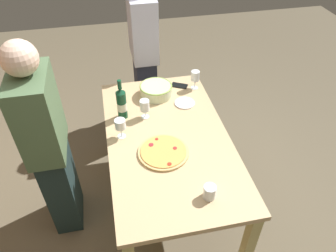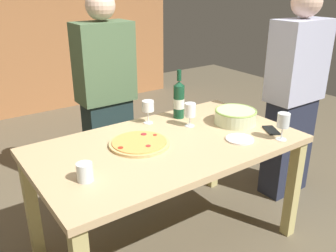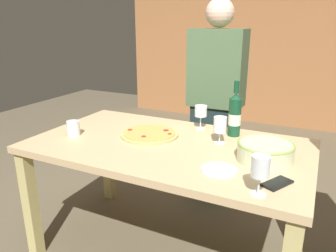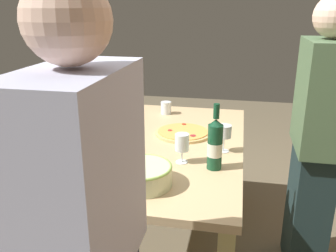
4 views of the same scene
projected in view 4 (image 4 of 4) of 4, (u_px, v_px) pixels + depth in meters
The scene contains 12 objects.
ground_plane at pixel (168, 246), 2.43m from camera, with size 8.00×8.00×0.00m, color brown.
dining_table at pixel (168, 156), 2.21m from camera, with size 1.60×0.90×0.75m.
pizza at pixel (183, 133), 2.32m from camera, with size 0.36×0.36×0.03m.
serving_bowl at pixel (142, 174), 1.66m from camera, with size 0.28×0.28×0.10m.
wine_bottle at pixel (215, 144), 1.80m from camera, with size 0.08×0.08×0.34m.
wine_glass_near_pizza at pixel (224, 132), 2.01m from camera, with size 0.08×0.08×0.16m.
wine_glass_by_bottle at pixel (66, 158), 1.67m from camera, with size 0.07×0.07×0.17m.
wine_glass_far_left at pixel (182, 143), 1.88m from camera, with size 0.08×0.08×0.16m.
cup_amber at pixel (166, 108), 2.74m from camera, with size 0.08×0.08×0.09m, color white.
side_plate at pixel (112, 164), 1.87m from camera, with size 0.17×0.17×0.01m, color white.
cell_phone at pixel (87, 188), 1.63m from camera, with size 0.07×0.14×0.01m, color black.
person_host at pixel (317, 145), 1.99m from camera, with size 0.42×0.24×1.60m.
Camera 4 is at (1.99, 0.41, 1.55)m, focal length 38.42 mm.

